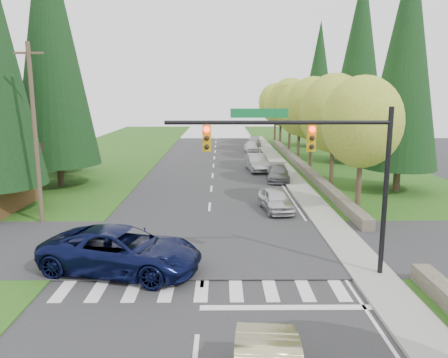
{
  "coord_description": "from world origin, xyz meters",
  "views": [
    {
      "loc": [
        0.73,
        -12.13,
        7.29
      ],
      "look_at": [
        0.91,
        10.68,
        2.8
      ],
      "focal_mm": 35.0,
      "sensor_mm": 36.0,
      "label": 1
    }
  ],
  "objects_px": {
    "suv_navy": "(122,250)",
    "parked_car_b": "(278,173)",
    "parked_car_c": "(257,163)",
    "parked_car_d": "(251,147)",
    "parked_car_e": "(254,142)",
    "parked_car_a": "(276,200)"
  },
  "relations": [
    {
      "from": "suv_navy",
      "to": "parked_car_b",
      "type": "xyz_separation_m",
      "value": [
        8.96,
        19.14,
        -0.28
      ]
    },
    {
      "from": "parked_car_c",
      "to": "parked_car_d",
      "type": "bearing_deg",
      "value": 82.94
    },
    {
      "from": "suv_navy",
      "to": "parked_car_d",
      "type": "height_order",
      "value": "suv_navy"
    },
    {
      "from": "parked_car_b",
      "to": "parked_car_e",
      "type": "distance_m",
      "value": 24.74
    },
    {
      "from": "parked_car_b",
      "to": "parked_car_c",
      "type": "distance_m",
      "value": 5.06
    },
    {
      "from": "parked_car_e",
      "to": "suv_navy",
      "type": "bearing_deg",
      "value": -99.59
    },
    {
      "from": "parked_car_c",
      "to": "parked_car_a",
      "type": "bearing_deg",
      "value": -95.33
    },
    {
      "from": "parked_car_a",
      "to": "parked_car_d",
      "type": "height_order",
      "value": "parked_car_a"
    },
    {
      "from": "parked_car_c",
      "to": "parked_car_d",
      "type": "height_order",
      "value": "parked_car_c"
    },
    {
      "from": "parked_car_c",
      "to": "parked_car_e",
      "type": "bearing_deg",
      "value": 81.04
    },
    {
      "from": "parked_car_a",
      "to": "parked_car_d",
      "type": "bearing_deg",
      "value": 81.36
    },
    {
      "from": "parked_car_b",
      "to": "parked_car_d",
      "type": "height_order",
      "value": "parked_car_d"
    },
    {
      "from": "parked_car_b",
      "to": "parked_car_e",
      "type": "relative_size",
      "value": 1.02
    },
    {
      "from": "suv_navy",
      "to": "parked_car_e",
      "type": "relative_size",
      "value": 1.52
    },
    {
      "from": "parked_car_b",
      "to": "parked_car_e",
      "type": "bearing_deg",
      "value": 95.41
    },
    {
      "from": "suv_navy",
      "to": "parked_car_e",
      "type": "bearing_deg",
      "value": 2.68
    },
    {
      "from": "suv_navy",
      "to": "parked_car_a",
      "type": "height_order",
      "value": "suv_navy"
    },
    {
      "from": "parked_car_a",
      "to": "parked_car_c",
      "type": "relative_size",
      "value": 0.85
    },
    {
      "from": "parked_car_e",
      "to": "parked_car_a",
      "type": "bearing_deg",
      "value": -90.33
    },
    {
      "from": "suv_navy",
      "to": "parked_car_d",
      "type": "bearing_deg",
      "value": 2.08
    },
    {
      "from": "suv_navy",
      "to": "parked_car_e",
      "type": "distance_m",
      "value": 44.76
    },
    {
      "from": "parked_car_b",
      "to": "parked_car_d",
      "type": "distance_m",
      "value": 18.47
    }
  ]
}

